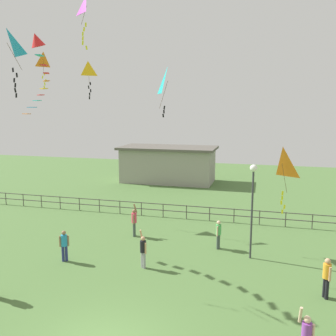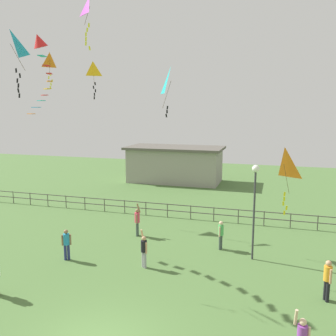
# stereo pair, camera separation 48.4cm
# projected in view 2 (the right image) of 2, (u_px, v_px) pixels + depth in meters

# --- Properties ---
(lamppost) EXTENTS (0.36, 0.36, 4.79)m
(lamppost) POSITION_uv_depth(u_px,v_px,m) (255.00, 192.00, 17.45)
(lamppost) COLOR #38383D
(lamppost) RESTS_ON ground_plane
(person_1) EXTENTS (0.31, 0.47, 1.67)m
(person_1) POSITION_uv_depth(u_px,v_px,m) (328.00, 278.00, 13.96)
(person_1) COLOR black
(person_1) RESTS_ON ground_plane
(person_3) EXTENTS (0.42, 0.41, 1.83)m
(person_3) POSITION_uv_depth(u_px,v_px,m) (144.00, 249.00, 16.91)
(person_3) COLOR #99999E
(person_3) RESTS_ON ground_plane
(person_4) EXTENTS (0.29, 0.46, 1.57)m
(person_4) POSITION_uv_depth(u_px,v_px,m) (221.00, 233.00, 19.13)
(person_4) COLOR #3F4C47
(person_4) RESTS_ON ground_plane
(person_6) EXTENTS (0.42, 0.29, 1.57)m
(person_6) POSITION_uv_depth(u_px,v_px,m) (66.00, 243.00, 17.79)
(person_6) COLOR navy
(person_6) RESTS_ON ground_plane
(person_7) EXTENTS (0.30, 0.52, 1.92)m
(person_7) POSITION_uv_depth(u_px,v_px,m) (137.00, 220.00, 21.17)
(person_7) COLOR #3F4C47
(person_7) RESTS_ON ground_plane
(kite_0) EXTENTS (1.05, 0.99, 3.12)m
(kite_0) POSITION_uv_depth(u_px,v_px,m) (284.00, 166.00, 16.01)
(kite_0) COLOR orange
(kite_2) EXTENTS (0.87, 0.77, 2.60)m
(kite_2) POSITION_uv_depth(u_px,v_px,m) (90.00, 9.00, 17.87)
(kite_2) COLOR #B22DB2
(kite_3) EXTENTS (1.13, 1.01, 2.87)m
(kite_3) POSITION_uv_depth(u_px,v_px,m) (11.00, 46.00, 15.64)
(kite_3) COLOR #198CD1
(kite_4) EXTENTS (0.80, 0.71, 2.38)m
(kite_4) POSITION_uv_depth(u_px,v_px,m) (93.00, 71.00, 22.89)
(kite_4) COLOR yellow
(kite_5) EXTENTS (0.66, 0.76, 2.43)m
(kite_5) POSITION_uv_depth(u_px,v_px,m) (50.00, 62.00, 24.44)
(kite_5) COLOR orange
(kite_6) EXTENTS (0.86, 0.99, 2.77)m
(kite_6) POSITION_uv_depth(u_px,v_px,m) (171.00, 82.00, 19.73)
(kite_6) COLOR #19B2B2
(streamer_kite) EXTENTS (3.65, 3.68, 3.53)m
(streamer_kite) POSITION_uv_depth(u_px,v_px,m) (40.00, 48.00, 15.76)
(streamer_kite) COLOR red
(waterfront_railing) EXTENTS (36.03, 0.06, 0.95)m
(waterfront_railing) POSITION_uv_depth(u_px,v_px,m) (189.00, 210.00, 24.49)
(waterfront_railing) COLOR #4C4742
(waterfront_railing) RESTS_ON ground_plane
(pavilion_building) EXTENTS (9.75, 4.89, 3.62)m
(pavilion_building) POSITION_uv_depth(u_px,v_px,m) (175.00, 164.00, 36.87)
(pavilion_building) COLOR gray
(pavilion_building) RESTS_ON ground_plane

